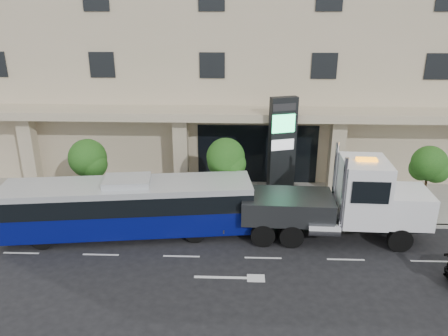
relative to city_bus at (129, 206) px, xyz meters
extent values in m
plane|color=black|center=(6.99, -0.62, -1.66)|extent=(120.00, 120.00, 0.00)
cube|color=gray|center=(6.99, 4.38, -1.58)|extent=(120.00, 6.00, 0.15)
cube|color=gray|center=(6.99, 1.38, -1.58)|extent=(120.00, 0.30, 0.15)
cube|color=#B9AC8B|center=(6.99, 14.88, 8.34)|extent=(60.00, 15.00, 20.00)
cube|color=#B9AC8B|center=(6.99, 6.18, 3.54)|extent=(60.00, 2.80, 0.50)
cube|color=black|center=(6.99, 7.35, 0.49)|extent=(8.00, 0.12, 4.00)
cube|color=#B9AC8B|center=(-8.01, 6.18, 0.94)|extent=(0.90, 0.90, 4.90)
cube|color=#B9AC8B|center=(1.99, 6.18, 0.94)|extent=(0.90, 0.90, 4.90)
cube|color=#B9AC8B|center=(11.99, 6.18, 0.94)|extent=(0.90, 0.90, 4.90)
cylinder|color=#422B19|center=(-3.01, 2.98, -0.11)|extent=(0.14, 0.14, 2.80)
sphere|color=#164C15|center=(-3.01, 2.98, 1.61)|extent=(2.20, 2.20, 2.20)
sphere|color=#164C15|center=(-2.66, 2.78, 1.29)|extent=(1.65, 1.65, 1.65)
sphere|color=#164C15|center=(-3.31, 3.18, 1.21)|extent=(1.54, 1.54, 1.54)
cylinder|color=#422B19|center=(4.99, 2.98, -0.04)|extent=(0.14, 0.14, 2.94)
sphere|color=#164C15|center=(4.99, 2.98, 1.77)|extent=(2.20, 2.20, 2.20)
sphere|color=#164C15|center=(5.34, 2.78, 1.43)|extent=(1.65, 1.65, 1.65)
sphere|color=#164C15|center=(4.69, 3.18, 1.35)|extent=(1.54, 1.54, 1.54)
cylinder|color=#422B19|center=(16.49, 2.98, -0.14)|extent=(0.14, 0.14, 2.73)
sphere|color=#164C15|center=(16.49, 2.98, 1.54)|extent=(2.00, 2.00, 2.00)
sphere|color=#164C15|center=(16.84, 2.78, 1.22)|extent=(1.50, 1.50, 1.50)
sphere|color=#164C15|center=(16.19, 3.18, 1.15)|extent=(1.40, 1.40, 1.40)
cylinder|color=black|center=(-4.09, -1.65, -1.12)|extent=(1.10, 0.45, 1.07)
cylinder|color=black|center=(-4.37, 0.58, -1.12)|extent=(1.10, 0.45, 1.07)
cylinder|color=black|center=(3.54, -0.68, -1.12)|extent=(1.10, 0.45, 1.07)
cylinder|color=black|center=(3.25, 1.54, -1.12)|extent=(1.10, 0.45, 1.07)
cube|color=#070D5D|center=(0.01, 0.00, -0.64)|extent=(13.04, 4.26, 1.28)
cube|color=black|center=(0.01, 0.00, 0.48)|extent=(13.04, 4.30, 0.96)
cube|color=#B8BCC1|center=(0.01, 0.00, 1.12)|extent=(13.04, 4.26, 0.32)
cube|color=#B8BCC1|center=(0.01, 0.00, 1.44)|extent=(2.54, 1.99, 0.32)
cube|color=#2D3033|center=(-6.30, -0.80, -1.18)|extent=(0.47, 2.66, 0.32)
cube|color=#2D3033|center=(6.31, 0.80, -1.18)|extent=(0.47, 2.66, 0.32)
cube|color=#2D3033|center=(10.67, 0.09, -0.77)|extent=(9.49, 1.44, 0.45)
cube|color=white|center=(14.29, -0.04, 0.29)|extent=(2.31, 2.64, 1.67)
cube|color=silver|center=(15.40, -0.08, 0.29)|extent=(0.16, 2.23, 1.34)
cube|color=white|center=(12.06, 0.04, 1.07)|extent=(2.32, 2.86, 3.23)
cube|color=black|center=(13.12, 0.00, 1.57)|extent=(0.19, 2.45, 1.34)
cylinder|color=silver|center=(10.80, -1.14, 1.35)|extent=(0.21, 0.21, 3.78)
cylinder|color=silver|center=(10.88, 1.30, 1.35)|extent=(0.21, 0.21, 3.78)
cube|color=#2D3033|center=(8.28, 0.17, 0.07)|extent=(4.76, 2.83, 1.22)
cube|color=#2D3033|center=(5.61, 0.26, -0.60)|extent=(1.79, 0.37, 0.24)
cube|color=#2D3033|center=(4.95, 0.29, -1.04)|extent=(0.35, 2.01, 0.20)
cube|color=orange|center=(12.06, 0.04, 2.74)|extent=(1.01, 0.42, 0.16)
cylinder|color=black|center=(13.80, -1.19, -1.04)|extent=(1.24, 0.40, 1.22)
cylinder|color=black|center=(13.88, 1.14, -1.04)|extent=(1.24, 0.40, 1.22)
cylinder|color=black|center=(8.46, -1.00, -1.04)|extent=(1.24, 0.40, 1.22)
cylinder|color=black|center=(8.55, 1.33, -1.04)|extent=(1.24, 0.40, 1.22)
cylinder|color=black|center=(7.02, -0.95, -1.04)|extent=(1.24, 0.40, 1.22)
cylinder|color=black|center=(7.10, 1.38, -1.04)|extent=(1.24, 0.40, 1.22)
cube|color=black|center=(8.32, 4.52, 1.72)|extent=(1.70, 0.99, 6.45)
cube|color=#28F083|center=(8.32, 4.22, 3.44)|extent=(1.35, 0.47, 1.07)
cube|color=silver|center=(8.32, 4.22, 2.15)|extent=(1.35, 0.47, 0.64)
cube|color=#262628|center=(8.32, 4.22, 4.40)|extent=(1.35, 0.47, 0.43)
camera|label=1|loc=(5.76, -20.54, 9.92)|focal=35.00mm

